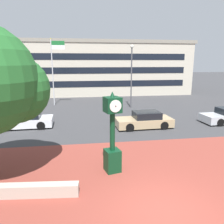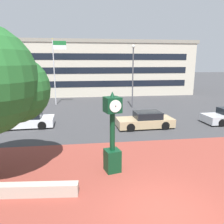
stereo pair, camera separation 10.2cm
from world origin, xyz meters
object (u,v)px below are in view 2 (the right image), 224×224
Objects in this scene: car_street_mid at (145,120)px; street_clock at (112,137)px; street_lamp_post at (133,70)px; car_street_far at (27,120)px; flagpole_primary at (55,66)px; civic_building at (92,68)px.

street_clock is at bearing 149.87° from car_street_mid.
street_clock reaches higher than car_street_mid.
car_street_mid is at bearing -95.15° from street_lamp_post.
street_lamp_post is at bearing -60.01° from car_street_far.
car_street_mid is 0.58× the size of flagpole_primary.
civic_building is at bearing -19.48° from car_street_far.
street_clock reaches higher than car_street_far.
flagpole_primary is 11.73m from civic_building.
civic_building is at bearing 66.20° from flagpole_primary.
flagpole_primary is 0.24× the size of civic_building.
street_clock is 0.85× the size of car_street_mid.
car_street_far is 10.28m from flagpole_primary.
car_street_mid is at bearing -81.44° from civic_building.
street_clock is at bearing -75.98° from flagpole_primary.
car_street_far is at bearing -98.79° from flagpole_primary.
car_street_far is 21.29m from civic_building.
car_street_far is 0.14× the size of civic_building.
car_street_mid is 8.62m from street_lamp_post.
car_street_mid is 21.97m from civic_building.
car_street_mid is at bearing 47.98° from street_clock.
street_lamp_post reaches higher than street_clock.
car_street_far is at bearing 111.21° from street_clock.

